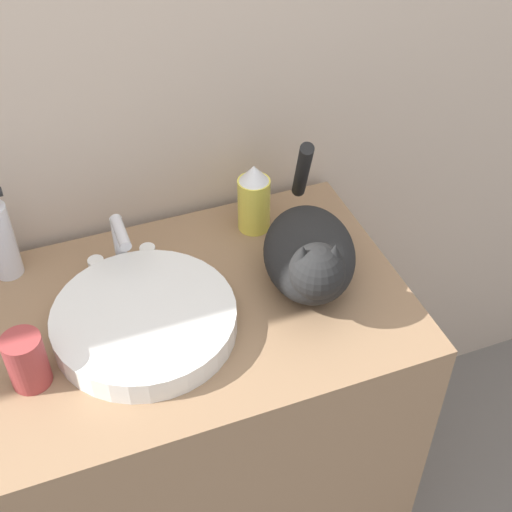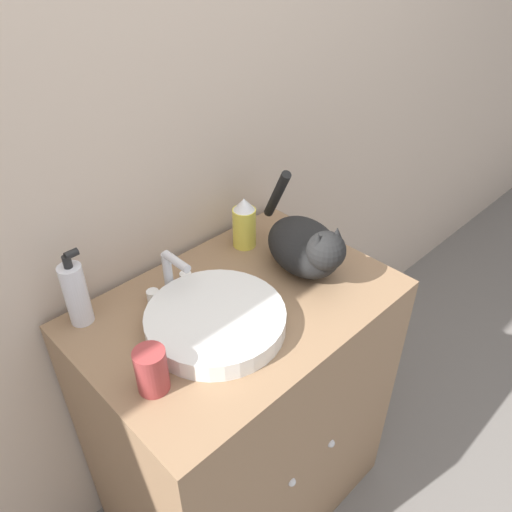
{
  "view_description": "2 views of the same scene",
  "coord_description": "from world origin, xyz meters",
  "px_view_note": "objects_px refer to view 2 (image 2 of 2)",
  "views": [
    {
      "loc": [
        -0.23,
        -0.65,
        1.86
      ],
      "look_at": [
        0.1,
        0.22,
        1.02
      ],
      "focal_mm": 50.0,
      "sensor_mm": 36.0,
      "label": 1
    },
    {
      "loc": [
        -0.64,
        -0.44,
        1.73
      ],
      "look_at": [
        0.05,
        0.27,
        1.01
      ],
      "focal_mm": 35.0,
      "sensor_mm": 36.0,
      "label": 2
    }
  ],
  "objects_px": {
    "spray_bottle": "(244,223)",
    "cat": "(306,246)",
    "soap_bottle": "(76,293)",
    "cup": "(152,370)"
  },
  "relations": [
    {
      "from": "spray_bottle",
      "to": "cup",
      "type": "distance_m",
      "value": 0.56
    },
    {
      "from": "cat",
      "to": "cup",
      "type": "bearing_deg",
      "value": -67.33
    },
    {
      "from": "cat",
      "to": "spray_bottle",
      "type": "xyz_separation_m",
      "value": [
        -0.04,
        0.2,
        -0.0
      ]
    },
    {
      "from": "spray_bottle",
      "to": "cup",
      "type": "xyz_separation_m",
      "value": [
        -0.5,
        -0.26,
        -0.02
      ]
    },
    {
      "from": "soap_bottle",
      "to": "spray_bottle",
      "type": "xyz_separation_m",
      "value": [
        0.51,
        -0.04,
        -0.01
      ]
    },
    {
      "from": "spray_bottle",
      "to": "cup",
      "type": "height_order",
      "value": "spray_bottle"
    },
    {
      "from": "cat",
      "to": "cup",
      "type": "relative_size",
      "value": 3.53
    },
    {
      "from": "spray_bottle",
      "to": "cat",
      "type": "bearing_deg",
      "value": -79.78
    },
    {
      "from": "soap_bottle",
      "to": "spray_bottle",
      "type": "distance_m",
      "value": 0.51
    },
    {
      "from": "soap_bottle",
      "to": "cat",
      "type": "bearing_deg",
      "value": -24.1
    }
  ]
}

